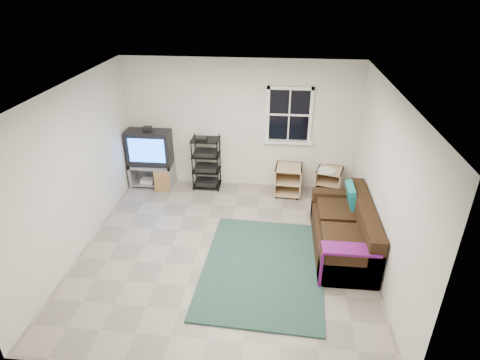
# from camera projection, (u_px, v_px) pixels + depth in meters

# --- Properties ---
(room) EXTENTS (4.60, 4.62, 4.60)m
(room) POSITION_uv_depth(u_px,v_px,m) (289.00, 119.00, 7.72)
(room) COLOR gray
(room) RESTS_ON ground
(tv_unit) EXTENTS (0.88, 0.44, 1.29)m
(tv_unit) POSITION_uv_depth(u_px,v_px,m) (150.00, 154.00, 8.13)
(tv_unit) COLOR gray
(tv_unit) RESTS_ON ground
(av_rack) EXTENTS (0.55, 0.40, 1.10)m
(av_rack) POSITION_uv_depth(u_px,v_px,m) (207.00, 166.00, 8.16)
(av_rack) COLOR black
(av_rack) RESTS_ON ground
(side_table_left) EXTENTS (0.54, 0.54, 0.61)m
(side_table_left) POSITION_uv_depth(u_px,v_px,m) (288.00, 179.00, 7.99)
(side_table_left) COLOR tan
(side_table_left) RESTS_ON ground
(side_table_right) EXTENTS (0.59, 0.59, 0.56)m
(side_table_right) POSITION_uv_depth(u_px,v_px,m) (329.00, 179.00, 8.00)
(side_table_right) COLOR tan
(side_table_right) RESTS_ON ground
(sofa) EXTENTS (0.86, 1.94, 0.89)m
(sofa) POSITION_uv_depth(u_px,v_px,m) (345.00, 232.00, 6.36)
(sofa) COLOR black
(sofa) RESTS_ON ground
(shag_rug) EXTENTS (1.89, 2.53, 0.03)m
(shag_rug) POSITION_uv_depth(u_px,v_px,m) (263.00, 267.00, 6.07)
(shag_rug) COLOR black
(shag_rug) RESTS_ON ground
(paper_bag) EXTENTS (0.34, 0.26, 0.44)m
(paper_bag) POSITION_uv_depth(u_px,v_px,m) (162.00, 180.00, 8.16)
(paper_bag) COLOR olive
(paper_bag) RESTS_ON ground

